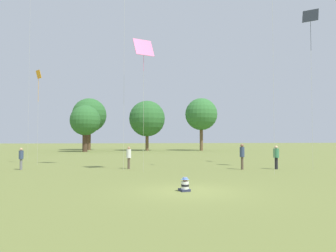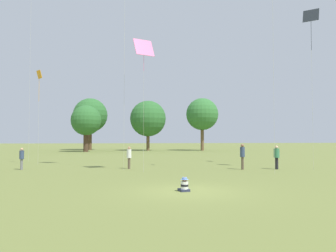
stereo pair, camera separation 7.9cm
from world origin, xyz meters
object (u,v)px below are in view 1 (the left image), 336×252
distant_tree_1 (85,121)px  distant_tree_2 (89,115)px  distant_tree_3 (201,114)px  kite_0 (39,79)px  distant_tree_0 (147,119)px  person_standing_0 (276,155)px  person_standing_4 (242,154)px  kite_8 (144,49)px  seated_toddler (185,185)px  person_standing_3 (129,156)px  person_standing_1 (21,157)px  kite_2 (310,20)px

distant_tree_1 → distant_tree_2: (-0.07, 8.98, 1.53)m
distant_tree_3 → distant_tree_1: bearing=-173.5°
kite_0 → distant_tree_0: bearing=-13.6°
person_standing_0 → distant_tree_0: bearing=-42.4°
person_standing_4 → distant_tree_1: bearing=-105.6°
kite_8 → distant_tree_3: bearing=94.1°
seated_toddler → distant_tree_2: (-8.28, 52.43, 6.56)m
seated_toddler → person_standing_3: bearing=90.2°
person_standing_4 → distant_tree_3: bearing=-138.2°
distant_tree_3 → distant_tree_0: bearing=170.8°
kite_0 → kite_8: (8.49, -7.51, 0.90)m
person_standing_1 → person_standing_4: bearing=104.2°
person_standing_1 → person_standing_4: person_standing_4 is taller
seated_toddler → distant_tree_1: size_ratio=0.08×
person_standing_1 → kite_8: (8.47, -2.64, 7.34)m
kite_0 → kite_2: size_ratio=0.71×
kite_0 → distant_tree_3: 37.27m
person_standing_3 → distant_tree_3: (14.67, 35.18, 5.80)m
distant_tree_1 → distant_tree_2: size_ratio=0.78×
person_standing_3 → distant_tree_1: distant_tree_1 is taller
kite_2 → distant_tree_3: 38.43m
distant_tree_2 → kite_0: bearing=-92.0°
distant_tree_1 → kite_0: bearing=-92.8°
kite_8 → person_standing_1: bearing=-173.0°
seated_toddler → distant_tree_2: distant_tree_2 is taller
distant_tree_0 → distant_tree_1: distant_tree_0 is taller
person_standing_4 → distant_tree_3: (6.66, 36.95, 5.66)m
distant_tree_2 → distant_tree_3: size_ratio=1.04×
person_standing_0 → distant_tree_1: bearing=-25.3°
kite_8 → person_standing_0: bearing=26.2°
kite_8 → person_standing_4: bearing=27.9°
distant_tree_3 → person_standing_1: bearing=-122.6°
distant_tree_1 → distant_tree_3: (20.92, 2.38, 1.49)m
person_standing_0 → distant_tree_1: size_ratio=0.22×
distant_tree_1 → distant_tree_0: bearing=20.1°
person_standing_0 → person_standing_1: bearing=31.6°
person_standing_4 → kite_2: kite_2 is taller
seated_toddler → kite_8: 11.69m
person_standing_1 → distant_tree_3: 41.68m
person_standing_1 → kite_8: size_ratio=0.17×
kite_8 → distant_tree_0: 39.26m
kite_2 → distant_tree_1: bearing=-157.4°
person_standing_1 → distant_tree_0: size_ratio=0.17×
person_standing_3 → kite_0: bearing=169.0°
distant_tree_1 → distant_tree_3: 21.11m
seated_toddler → distant_tree_2: 53.49m
distant_tree_0 → distant_tree_3: (10.00, -1.61, 0.81)m
person_standing_0 → distant_tree_3: 37.76m
person_standing_1 → distant_tree_2: distant_tree_2 is taller
person_standing_0 → kite_0: (-18.14, 7.20, 6.36)m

